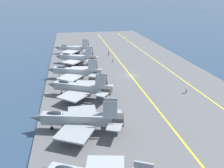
% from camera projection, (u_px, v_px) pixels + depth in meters
% --- Properties ---
extents(ground_plane, '(2000.00, 2000.00, 0.00)m').
position_uv_depth(ground_plane, '(131.00, 77.00, 72.15)').
color(ground_plane, navy).
extents(carrier_deck, '(176.78, 49.92, 0.40)m').
position_uv_depth(carrier_deck, '(131.00, 76.00, 72.08)').
color(carrier_deck, '#565659').
rests_on(carrier_deck, ground).
extents(deck_stripe_foul_line, '(159.08, 2.93, 0.01)m').
position_uv_depth(deck_stripe_foul_line, '(173.00, 73.00, 74.32)').
color(deck_stripe_foul_line, yellow).
rests_on(deck_stripe_foul_line, carrier_deck).
extents(deck_stripe_centerline, '(159.10, 0.36, 0.01)m').
position_uv_depth(deck_stripe_centerline, '(131.00, 76.00, 72.00)').
color(deck_stripe_centerline, yellow).
rests_on(deck_stripe_centerline, carrier_deck).
extents(parked_jet_second, '(13.38, 17.08, 6.40)m').
position_uv_depth(parked_jet_second, '(78.00, 119.00, 42.46)').
color(parked_jet_second, gray).
rests_on(parked_jet_second, carrier_deck).
extents(parked_jet_third, '(13.57, 16.36, 6.41)m').
position_uv_depth(parked_jet_third, '(80.00, 88.00, 56.38)').
color(parked_jet_third, '#93999E').
rests_on(parked_jet_third, carrier_deck).
extents(parked_jet_fourth, '(13.79, 16.33, 6.23)m').
position_uv_depth(parked_jet_fourth, '(75.00, 71.00, 68.10)').
color(parked_jet_fourth, '#9EA3A8').
rests_on(parked_jet_fourth, carrier_deck).
extents(parked_jet_fifth, '(12.78, 15.25, 6.47)m').
position_uv_depth(parked_jet_fifth, '(76.00, 58.00, 83.05)').
color(parked_jet_fifth, '#A8AAAF').
rests_on(parked_jet_fifth, carrier_deck).
extents(parked_jet_sixth, '(14.06, 15.95, 6.32)m').
position_uv_depth(parked_jet_sixth, '(73.00, 48.00, 96.35)').
color(parked_jet_sixth, '#A8AAAF').
rests_on(parked_jet_sixth, carrier_deck).
extents(crew_white_vest, '(0.41, 0.46, 1.72)m').
position_uv_depth(crew_white_vest, '(186.00, 89.00, 59.26)').
color(crew_white_vest, '#4C473D').
rests_on(crew_white_vest, carrier_deck).
extents(crew_yellow_vest, '(0.46, 0.44, 1.71)m').
position_uv_depth(crew_yellow_vest, '(113.00, 60.00, 85.69)').
color(crew_yellow_vest, '#4C473D').
rests_on(crew_yellow_vest, carrier_deck).
extents(crew_purple_vest, '(0.31, 0.41, 1.79)m').
position_uv_depth(crew_purple_vest, '(109.00, 53.00, 94.63)').
color(crew_purple_vest, '#4C473D').
rests_on(crew_purple_vest, carrier_deck).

